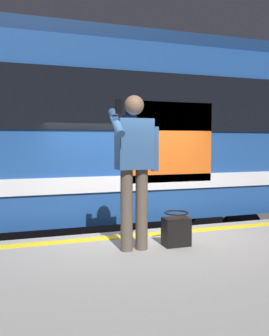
{
  "coord_description": "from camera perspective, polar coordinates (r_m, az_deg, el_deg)",
  "views": [
    {
      "loc": [
        1.64,
        4.68,
        2.22
      ],
      "look_at": [
        0.19,
        0.3,
        1.88
      ],
      "focal_mm": 38.01,
      "sensor_mm": 36.0,
      "label": 1
    }
  ],
  "objects": [
    {
      "name": "ground_plane",
      "position": [
        5.43,
        1.02,
        -19.96
      ],
      "size": [
        24.14,
        24.14,
        0.0
      ],
      "primitive_type": "plane",
      "color": "#4C4742"
    },
    {
      "name": "track_rail_far",
      "position": [
        7.92,
        -5.72,
        -11.54
      ],
      "size": [
        17.62,
        0.08,
        0.16
      ],
      "primitive_type": "cube",
      "color": "slate",
      "rests_on": "ground"
    },
    {
      "name": "handbag",
      "position": [
        4.33,
        6.71,
        -9.89
      ],
      "size": [
        0.31,
        0.29,
        0.41
      ],
      "color": "black",
      "rests_on": "platform"
    },
    {
      "name": "passenger",
      "position": [
        4.02,
        -0.08,
        1.44
      ],
      "size": [
        0.57,
        0.55,
        1.76
      ],
      "color": "brown",
      "rests_on": "platform"
    },
    {
      "name": "track_rail_near",
      "position": [
        6.59,
        -2.93,
        -14.8
      ],
      "size": [
        17.62,
        0.08,
        0.16
      ],
      "primitive_type": "cube",
      "color": "slate",
      "rests_on": "ground"
    },
    {
      "name": "platform",
      "position": [
        3.61,
        12.36,
        -24.5
      ],
      "size": [
        13.56,
        3.92,
        0.98
      ],
      "primitive_type": "cube",
      "color": "gray",
      "rests_on": "ground"
    },
    {
      "name": "safety_line",
      "position": [
        4.84,
        2.22,
        -10.59
      ],
      "size": [
        13.29,
        0.16,
        0.01
      ],
      "primitive_type": "cube",
      "color": "yellow",
      "rests_on": "platform"
    },
    {
      "name": "train_carriage",
      "position": [
        6.74,
        -14.42,
        6.09
      ],
      "size": [
        10.62,
        3.03,
        3.85
      ],
      "color": "#1E478C",
      "rests_on": "ground"
    }
  ]
}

